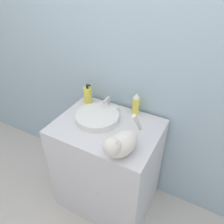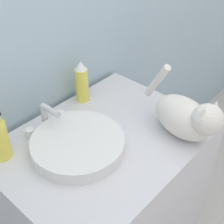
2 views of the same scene
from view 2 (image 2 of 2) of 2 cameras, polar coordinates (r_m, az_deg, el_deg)
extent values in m
cube|color=#9EB7C6|center=(1.21, -13.97, 15.52)|extent=(6.00, 0.05, 2.50)
cube|color=silver|center=(1.51, -1.12, -17.60)|extent=(0.79, 0.59, 0.89)
cylinder|color=white|center=(1.12, -6.26, -5.84)|extent=(0.34, 0.34, 0.05)
cylinder|color=silver|center=(1.22, -12.21, -0.83)|extent=(0.02, 0.02, 0.11)
cylinder|color=silver|center=(1.15, -11.17, 0.30)|extent=(0.02, 0.09, 0.02)
cylinder|color=white|center=(1.21, -14.70, -3.71)|extent=(0.03, 0.03, 0.03)
cylinder|color=white|center=(1.27, -9.45, -0.58)|extent=(0.03, 0.03, 0.03)
ellipsoid|color=silver|center=(1.18, 12.80, -0.92)|extent=(0.20, 0.27, 0.14)
sphere|color=silver|center=(1.10, 17.04, -1.34)|extent=(0.13, 0.13, 0.11)
cone|color=silver|center=(1.06, 16.41, -0.06)|extent=(0.04, 0.04, 0.04)
cone|color=silver|center=(1.10, 18.48, 1.08)|extent=(0.04, 0.04, 0.04)
cylinder|color=silver|center=(1.22, 8.23, 5.63)|extent=(0.05, 0.12, 0.18)
cylinder|color=#EADB4C|center=(1.34, -5.51, 4.94)|extent=(0.06, 0.06, 0.15)
cone|color=white|center=(1.29, -5.75, 8.44)|extent=(0.05, 0.05, 0.04)
camera|label=1|loc=(1.39, 74.56, 23.68)|focal=35.00mm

